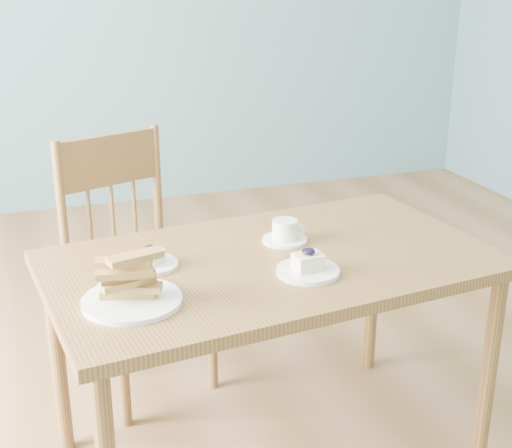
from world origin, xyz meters
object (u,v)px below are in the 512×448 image
object	(u,v)px
dining_chair	(134,264)
biscotti_plate	(131,287)
coffee_cup	(285,233)
cheesecake_plate_far	(151,261)
cheesecake_plate_near	(308,267)
dining_table	(271,279)

from	to	relation	value
dining_chair	biscotti_plate	bearing A→B (deg)	-119.37
dining_chair	coffee_cup	xyz separation A→B (m)	(0.39, -0.46, 0.24)
coffee_cup	biscotti_plate	distance (m)	0.58
cheesecake_plate_far	biscotti_plate	distance (m)	0.23
dining_chair	coffee_cup	world-z (taller)	dining_chair
coffee_cup	dining_chair	bearing A→B (deg)	154.88
cheesecake_plate_far	cheesecake_plate_near	bearing A→B (deg)	-25.00
cheesecake_plate_near	biscotti_plate	bearing A→B (deg)	-177.12
dining_table	cheesecake_plate_far	world-z (taller)	cheesecake_plate_far
dining_table	biscotti_plate	bearing A→B (deg)	-166.20
dining_chair	cheesecake_plate_far	bearing A→B (deg)	-113.31
dining_chair	cheesecake_plate_near	distance (m)	0.82
biscotti_plate	cheesecake_plate_near	bearing A→B (deg)	2.88
cheesecake_plate_far	biscotti_plate	bearing A→B (deg)	-113.13
cheesecake_plate_far	biscotti_plate	xyz separation A→B (m)	(-0.09, -0.21, 0.03)
biscotti_plate	dining_chair	bearing A→B (deg)	80.72
cheesecake_plate_far	coffee_cup	world-z (taller)	coffee_cup
dining_table	coffee_cup	xyz separation A→B (m)	(0.08, 0.11, 0.10)
cheesecake_plate_near	biscotti_plate	xyz separation A→B (m)	(-0.49, -0.02, 0.03)
dining_table	coffee_cup	size ratio (longest dim) A/B	9.87
cheesecake_plate_near	biscotti_plate	distance (m)	0.49
dining_chair	coffee_cup	bearing A→B (deg)	-69.46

